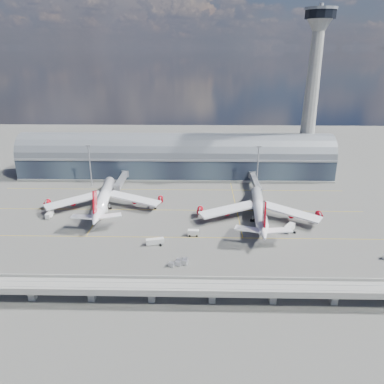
{
  "coord_description": "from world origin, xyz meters",
  "views": [
    {
      "loc": [
        15.57,
        -157.84,
        78.68
      ],
      "look_at": [
        11.98,
        10.0,
        14.0
      ],
      "focal_mm": 35.0,
      "sensor_mm": 36.0,
      "label": 1
    }
  ],
  "objects_px": {
    "floodlight_mast_left": "(90,165)",
    "airliner_right": "(259,210)",
    "service_truck_0": "(50,215)",
    "cargo_train_1": "(178,263)",
    "service_truck_2": "(155,242)",
    "service_truck_4": "(153,205)",
    "floodlight_mast_right": "(258,166)",
    "service_truck_3": "(289,228)",
    "cargo_train_0": "(182,260)",
    "service_truck_5": "(103,208)",
    "control_tower": "(311,95)",
    "service_truck_1": "(193,233)",
    "airliner_left": "(104,198)"
  },
  "relations": [
    {
      "from": "airliner_left",
      "to": "service_truck_2",
      "type": "relative_size",
      "value": 8.28
    },
    {
      "from": "control_tower",
      "to": "service_truck_2",
      "type": "bearing_deg",
      "value": -131.52
    },
    {
      "from": "control_tower",
      "to": "cargo_train_0",
      "type": "bearing_deg",
      "value": -123.76
    },
    {
      "from": "cargo_train_0",
      "to": "cargo_train_1",
      "type": "xyz_separation_m",
      "value": [
        -1.52,
        -2.31,
        0.02
      ]
    },
    {
      "from": "cargo_train_1",
      "to": "floodlight_mast_left",
      "type": "bearing_deg",
      "value": 49.44
    },
    {
      "from": "floodlight_mast_left",
      "to": "service_truck_2",
      "type": "height_order",
      "value": "floodlight_mast_left"
    },
    {
      "from": "control_tower",
      "to": "cargo_train_0",
      "type": "xyz_separation_m",
      "value": [
        -76.03,
        -113.76,
        -50.76
      ]
    },
    {
      "from": "airliner_right",
      "to": "service_truck_2",
      "type": "height_order",
      "value": "airliner_right"
    },
    {
      "from": "control_tower",
      "to": "service_truck_2",
      "type": "height_order",
      "value": "control_tower"
    },
    {
      "from": "airliner_left",
      "to": "cargo_train_1",
      "type": "distance_m",
      "value": 68.97
    },
    {
      "from": "service_truck_1",
      "to": "cargo_train_1",
      "type": "relative_size",
      "value": 0.64
    },
    {
      "from": "floodlight_mast_left",
      "to": "airliner_left",
      "type": "relative_size",
      "value": 0.39
    },
    {
      "from": "service_truck_3",
      "to": "service_truck_4",
      "type": "distance_m",
      "value": 70.38
    },
    {
      "from": "service_truck_3",
      "to": "service_truck_4",
      "type": "relative_size",
      "value": 1.27
    },
    {
      "from": "airliner_right",
      "to": "cargo_train_1",
      "type": "bearing_deg",
      "value": -126.96
    },
    {
      "from": "floodlight_mast_left",
      "to": "airliner_right",
      "type": "bearing_deg",
      "value": -25.85
    },
    {
      "from": "control_tower",
      "to": "service_truck_2",
      "type": "distance_m",
      "value": 142.32
    },
    {
      "from": "airliner_right",
      "to": "service_truck_3",
      "type": "relative_size",
      "value": 9.21
    },
    {
      "from": "service_truck_4",
      "to": "cargo_train_1",
      "type": "relative_size",
      "value": 0.7
    },
    {
      "from": "floodlight_mast_right",
      "to": "service_truck_3",
      "type": "bearing_deg",
      "value": -83.09
    },
    {
      "from": "control_tower",
      "to": "cargo_train_1",
      "type": "xyz_separation_m",
      "value": [
        -77.55,
        -116.07,
        -50.74
      ]
    },
    {
      "from": "service_truck_2",
      "to": "cargo_train_1",
      "type": "relative_size",
      "value": 1.01
    },
    {
      "from": "floodlight_mast_left",
      "to": "service_truck_5",
      "type": "bearing_deg",
      "value": -67.17
    },
    {
      "from": "floodlight_mast_left",
      "to": "airliner_right",
      "type": "distance_m",
      "value": 105.54
    },
    {
      "from": "service_truck_1",
      "to": "service_truck_2",
      "type": "relative_size",
      "value": 0.63
    },
    {
      "from": "airliner_right",
      "to": "service_truck_3",
      "type": "distance_m",
      "value": 17.55
    },
    {
      "from": "airliner_right",
      "to": "service_truck_4",
      "type": "distance_m",
      "value": 55.11
    },
    {
      "from": "service_truck_2",
      "to": "floodlight_mast_right",
      "type": "bearing_deg",
      "value": -50.68
    },
    {
      "from": "control_tower",
      "to": "cargo_train_1",
      "type": "bearing_deg",
      "value": -123.75
    },
    {
      "from": "floodlight_mast_right",
      "to": "cargo_train_1",
      "type": "xyz_separation_m",
      "value": [
        -42.55,
        -88.07,
        -12.74
      ]
    },
    {
      "from": "floodlight_mast_right",
      "to": "service_truck_1",
      "type": "relative_size",
      "value": 5.16
    },
    {
      "from": "service_truck_0",
      "to": "cargo_train_1",
      "type": "distance_m",
      "value": 78.99
    },
    {
      "from": "floodlight_mast_left",
      "to": "service_truck_4",
      "type": "height_order",
      "value": "floodlight_mast_left"
    },
    {
      "from": "control_tower",
      "to": "floodlight_mast_right",
      "type": "relative_size",
      "value": 4.01
    },
    {
      "from": "airliner_left",
      "to": "cargo_train_0",
      "type": "distance_m",
      "value": 68.11
    },
    {
      "from": "airliner_right",
      "to": "cargo_train_0",
      "type": "height_order",
      "value": "airliner_right"
    },
    {
      "from": "service_truck_4",
      "to": "cargo_train_1",
      "type": "bearing_deg",
      "value": -56.11
    },
    {
      "from": "service_truck_0",
      "to": "cargo_train_1",
      "type": "bearing_deg",
      "value": -33.56
    },
    {
      "from": "service_truck_3",
      "to": "service_truck_5",
      "type": "distance_m",
      "value": 93.66
    },
    {
      "from": "service_truck_3",
      "to": "cargo_train_0",
      "type": "relative_size",
      "value": 1.34
    },
    {
      "from": "airliner_left",
      "to": "airliner_right",
      "type": "relative_size",
      "value": 1.02
    },
    {
      "from": "floodlight_mast_right",
      "to": "airliner_right",
      "type": "distance_m",
      "value": 46.93
    },
    {
      "from": "service_truck_0",
      "to": "service_truck_3",
      "type": "distance_m",
      "value": 116.55
    },
    {
      "from": "service_truck_4",
      "to": "service_truck_5",
      "type": "bearing_deg",
      "value": -151.78
    },
    {
      "from": "service_truck_5",
      "to": "service_truck_2",
      "type": "bearing_deg",
      "value": -90.28
    },
    {
      "from": "service_truck_3",
      "to": "service_truck_0",
      "type": "bearing_deg",
      "value": -149.86
    },
    {
      "from": "service_truck_2",
      "to": "service_truck_1",
      "type": "bearing_deg",
      "value": -76.69
    },
    {
      "from": "airliner_right",
      "to": "service_truck_0",
      "type": "bearing_deg",
      "value": -175.94
    },
    {
      "from": "cargo_train_0",
      "to": "service_truck_2",
      "type": "bearing_deg",
      "value": 53.62
    },
    {
      "from": "service_truck_1",
      "to": "service_truck_4",
      "type": "relative_size",
      "value": 0.92
    }
  ]
}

